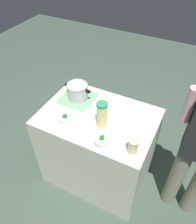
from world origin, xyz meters
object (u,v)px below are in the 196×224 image
Objects in this scene: cooking_pot at (78,91)px; mason_jar at (133,146)px; broccoli_bowl_front at (102,140)px; broccoli_bowl_center at (65,118)px; lemonade_pitcher at (102,115)px.

cooking_pot reaches higher than mason_jar.
broccoli_bowl_front is 0.41m from broccoli_bowl_center.
lemonade_pitcher is 1.86× the size of broccoli_bowl_front.
broccoli_bowl_center is at bearing -79.96° from cooking_pot.
broccoli_bowl_center is at bearing 169.79° from broccoli_bowl_front.
broccoli_bowl_front is at bearing -40.76° from cooking_pot.
lemonade_pitcher reaches higher than broccoli_bowl_front.
mason_jar is (0.72, -0.38, -0.03)m from cooking_pot.
lemonade_pitcher is at bearing 116.32° from broccoli_bowl_front.
mason_jar is at bearing -4.46° from broccoli_bowl_center.
mason_jar is 1.07× the size of broccoli_bowl_center.
cooking_pot is 0.34m from broccoli_bowl_center.
lemonade_pitcher is at bearing 156.53° from mason_jar.
cooking_pot is at bearing 148.83° from lemonade_pitcher.
broccoli_bowl_center is (-0.66, 0.05, -0.03)m from mason_jar.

